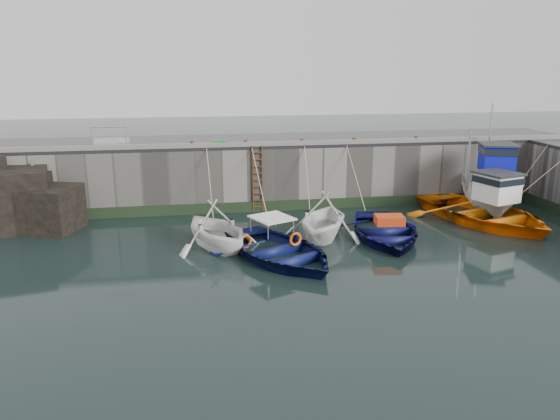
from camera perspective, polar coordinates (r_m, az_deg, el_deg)
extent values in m
plane|color=black|center=(17.58, 8.41, -8.29)|extent=(120.00, 120.00, 0.00)
cube|color=slate|center=(28.81, 0.95, 4.20)|extent=(30.00, 5.00, 3.00)
cube|color=black|center=(28.55, 0.96, 7.32)|extent=(30.00, 5.00, 0.16)
cube|color=slate|center=(26.24, 1.90, 7.02)|extent=(30.00, 0.30, 0.20)
cube|color=black|center=(26.64, 1.93, 0.54)|extent=(30.00, 0.08, 0.50)
cube|color=black|center=(26.17, -26.73, 1.02)|extent=(4.05, 3.66, 2.60)
cube|color=black|center=(25.20, -23.12, 0.11)|extent=(2.96, 2.83, 1.90)
cube|color=black|center=(26.53, -24.68, 1.10)|extent=(2.01, 1.83, 2.30)
cone|color=#2D591E|center=(25.69, -26.23, 2.86)|extent=(0.44, 0.44, 0.45)
cone|color=#2D591E|center=(24.92, -24.06, 1.59)|extent=(0.44, 0.44, 0.45)
cone|color=#2D591E|center=(26.40, -24.49, 4.23)|extent=(0.44, 0.44, 0.45)
cylinder|color=#3F1E0F|center=(25.96, -2.84, 3.21)|extent=(0.07, 0.07, 3.20)
cylinder|color=#3F1E0F|center=(26.01, -1.88, 3.24)|extent=(0.07, 0.07, 3.20)
cube|color=#3F1E0F|center=(26.27, -2.33, 0.33)|extent=(0.44, 0.06, 0.05)
cube|color=#3F1E0F|center=(26.19, -2.33, 1.03)|extent=(0.44, 0.06, 0.05)
cube|color=#3F1E0F|center=(26.11, -2.34, 1.73)|extent=(0.44, 0.06, 0.05)
cube|color=#3F1E0F|center=(26.04, -2.35, 2.44)|extent=(0.44, 0.06, 0.05)
cube|color=#3F1E0F|center=(25.97, -2.36, 3.15)|extent=(0.44, 0.06, 0.05)
cube|color=#3F1E0F|center=(25.91, -2.36, 3.86)|extent=(0.44, 0.06, 0.05)
cube|color=#3F1E0F|center=(25.84, -2.37, 4.58)|extent=(0.44, 0.06, 0.05)
cube|color=#3F1E0F|center=(25.79, -2.38, 5.30)|extent=(0.44, 0.06, 0.05)
cube|color=#3F1E0F|center=(25.73, -2.39, 6.03)|extent=(0.44, 0.06, 0.05)
imported|color=white|center=(21.41, -6.63, -3.90)|extent=(4.94, 5.23, 2.18)
imported|color=#0A113F|center=(20.04, -0.05, -5.14)|extent=(5.99, 6.81, 1.17)
imported|color=white|center=(22.62, 4.50, -2.81)|extent=(4.98, 5.26, 2.18)
imported|color=#090B3C|center=(22.83, 10.80, -2.87)|extent=(4.58, 5.89, 1.12)
imported|color=silver|center=(28.29, 21.09, 1.67)|extent=(4.15, 6.70, 2.42)
cube|color=#0C12B8|center=(27.39, 21.71, 5.07)|extent=(1.79, 1.85, 1.20)
cube|color=black|center=(27.33, 21.78, 5.79)|extent=(1.86, 1.93, 0.28)
cube|color=#262628|center=(27.29, 21.84, 6.39)|extent=(2.04, 2.10, 0.08)
cylinder|color=#A5A8AD|center=(29.00, 21.09, 7.43)|extent=(0.08, 0.08, 3.00)
imported|color=orange|center=(26.26, 20.50, -0.36)|extent=(6.79, 8.14, 1.45)
cube|color=white|center=(25.57, 21.73, 2.19)|extent=(1.77, 1.84, 1.20)
cube|color=black|center=(25.50, 21.81, 2.96)|extent=(1.85, 1.91, 0.28)
cube|color=#262628|center=(25.44, 21.87, 3.59)|extent=(2.02, 2.09, 0.08)
cylinder|color=#A5A8AD|center=(26.61, 19.08, 4.88)|extent=(0.08, 0.08, 3.00)
cube|color=#188421|center=(25.99, -6.35, 6.94)|extent=(0.74, 0.58, 0.27)
cylinder|color=#A5A8AD|center=(26.48, -19.05, 7.16)|extent=(0.05, 0.05, 1.00)
cylinder|color=#A5A8AD|center=(26.28, -15.81, 7.36)|extent=(0.05, 0.05, 1.00)
cylinder|color=#A5A8AD|center=(26.32, -17.52, 8.26)|extent=(1.50, 0.05, 0.05)
cube|color=gray|center=(26.92, -17.23, 6.54)|extent=(1.60, 0.35, 0.18)
cube|color=gray|center=(27.24, -17.17, 7.02)|extent=(1.60, 0.35, 0.18)
cylinder|color=#3F1E0F|center=(25.82, -9.16, 6.80)|extent=(0.18, 0.18, 0.28)
cylinder|color=#3F1E0F|center=(25.96, -3.60, 7.01)|extent=(0.18, 0.18, 0.28)
cylinder|color=#3F1E0F|center=(26.37, 2.29, 7.15)|extent=(0.18, 0.18, 0.28)
cylinder|color=#3F1E0F|center=(27.02, 7.74, 7.21)|extent=(0.18, 0.18, 0.28)
cylinder|color=#3F1E0F|center=(28.13, 14.03, 7.21)|extent=(0.18, 0.18, 0.28)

